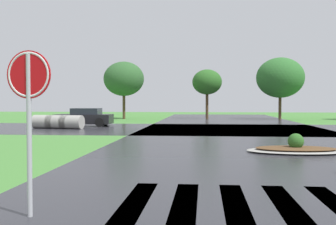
{
  "coord_description": "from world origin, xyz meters",
  "views": [
    {
      "loc": [
        -1.9,
        -3.2,
        1.85
      ],
      "look_at": [
        -3.35,
        12.54,
        1.37
      ],
      "focal_mm": 42.45,
      "sensor_mm": 36.0,
      "label": 1
    }
  ],
  "objects": [
    {
      "name": "crosswalk_stripes",
      "position": [
        -0.0,
        3.87,
        0.0
      ],
      "size": [
        6.75,
        3.28,
        0.01
      ],
      "color": "white",
      "rests_on": "ground"
    },
    {
      "name": "drainage_pipe_stack",
      "position": [
        -11.52,
        22.11,
        0.45
      ],
      "size": [
        3.58,
        1.47,
        0.89
      ],
      "color": "#9E9B93",
      "rests_on": "ground"
    },
    {
      "name": "stop_sign",
      "position": [
        -4.66,
        2.83,
        1.96
      ],
      "size": [
        0.76,
        0.14,
        2.64
      ],
      "rotation": [
        0.0,
        0.0,
        -0.13
      ],
      "color": "#B2B5BA",
      "rests_on": "ground"
    },
    {
      "name": "background_treeline",
      "position": [
        3.11,
        36.05,
        3.91
      ],
      "size": [
        33.97,
        4.85,
        6.02
      ],
      "color": "#4C3823",
      "rests_on": "ground"
    },
    {
      "name": "median_island",
      "position": [
        1.35,
        11.24,
        0.13
      ],
      "size": [
        3.46,
        1.88,
        0.68
      ],
      "color": "#9E9B93",
      "rests_on": "ground"
    },
    {
      "name": "car_blue_compact",
      "position": [
        -10.6,
        24.97,
        0.62
      ],
      "size": [
        4.11,
        2.25,
        1.3
      ],
      "rotation": [
        0.0,
        0.0,
        3.17
      ],
      "color": "black",
      "rests_on": "ground"
    },
    {
      "name": "asphalt_cross_road",
      "position": [
        0.0,
        22.65,
        0.0
      ],
      "size": [
        90.0,
        10.67,
        0.01
      ],
      "primitive_type": "cube",
      "color": "#2B2B30",
      "rests_on": "ground"
    },
    {
      "name": "asphalt_roadway",
      "position": [
        0.0,
        10.0,
        0.0
      ],
      "size": [
        11.86,
        80.0,
        0.01
      ],
      "primitive_type": "cube",
      "color": "#2B2B30",
      "rests_on": "ground"
    }
  ]
}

